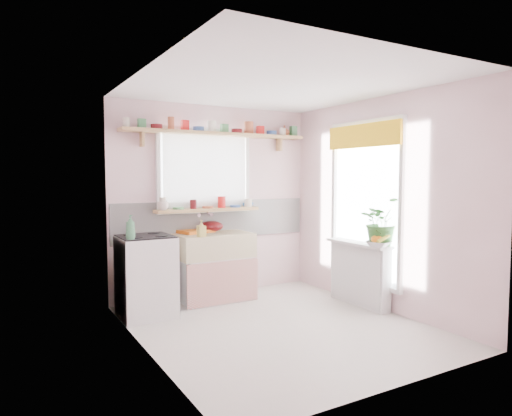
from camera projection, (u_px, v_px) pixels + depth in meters
room at (287, 192)px, 5.75m from camera, size 3.20×3.20×3.20m
sink_unit at (214, 266)px, 5.79m from camera, size 0.95×0.65×1.11m
cooker at (146, 276)px, 5.11m from camera, size 0.58×0.58×0.93m
radiator_ledge at (360, 273)px, 5.57m from camera, size 0.22×0.95×0.78m
windowsill at (208, 210)px, 5.90m from camera, size 1.40×0.22×0.04m
pine_shelf at (218, 134)px, 5.90m from camera, size 2.52×0.24×0.04m
shelf_crockery at (218, 128)px, 5.90m from camera, size 2.47×0.11×0.12m
sill_crockery at (206, 204)px, 5.89m from camera, size 1.35×0.11×0.12m
dish_tray at (195, 231)px, 5.86m from camera, size 0.49×0.42×0.04m
colander at (211, 226)px, 5.97m from camera, size 0.34×0.34×0.14m
jade_plant at (381, 221)px, 5.27m from camera, size 0.52×0.45×0.56m
fruit_bowl at (379, 244)px, 5.15m from camera, size 0.36×0.36×0.07m
herb_pot at (379, 237)px, 5.15m from camera, size 0.14×0.11×0.22m
soap_bottle_sink at (201, 228)px, 5.46m from camera, size 0.09×0.09×0.20m
sill_cup at (163, 206)px, 5.54m from camera, size 0.17×0.17×0.11m
sill_bowl at (247, 204)px, 6.26m from camera, size 0.21×0.21×0.05m
shelf_vase at (284, 131)px, 6.48m from camera, size 0.18×0.18×0.15m
cooker_bottle at (130, 227)px, 4.76m from camera, size 0.12×0.12×0.26m
fruit at (379, 239)px, 5.16m from camera, size 0.20×0.14×0.10m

